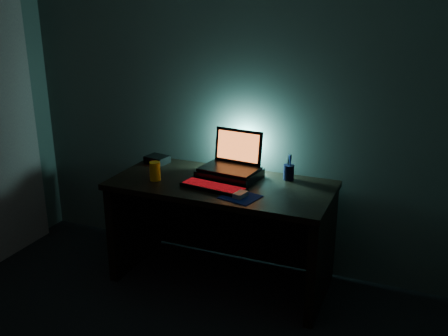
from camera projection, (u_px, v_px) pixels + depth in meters
name	position (u px, v px, depth m)	size (l,w,h in m)	color
room	(47.00, 197.00, 1.80)	(3.50, 4.00, 2.50)	black
desk	(224.00, 215.00, 3.50)	(1.50, 0.70, 0.75)	black
riser	(230.00, 174.00, 3.45)	(0.40, 0.30, 0.06)	black
laptop	(233.00, 160.00, 3.46)	(0.41, 0.32, 0.26)	black
keyboard	(213.00, 187.00, 3.25)	(0.46, 0.20, 0.03)	black
mousepad	(240.00, 197.00, 3.12)	(0.22, 0.20, 0.00)	navy
mouse	(240.00, 195.00, 3.12)	(0.06, 0.10, 0.03)	gray
pen_cup	(289.00, 172.00, 3.41)	(0.07, 0.07, 0.11)	black
juice_glass	(155.00, 171.00, 3.40)	(0.08, 0.08, 0.13)	#FFA00D
router	(157.00, 159.00, 3.77)	(0.18, 0.16, 0.05)	black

